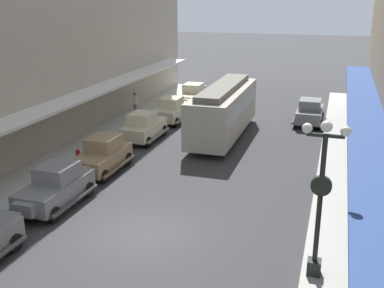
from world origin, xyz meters
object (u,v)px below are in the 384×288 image
parked_car_3 (193,95)px  parked_car_6 (102,154)px  parked_car_0 (55,186)px  lamp_post_with_clock (321,194)px  streetcar (223,109)px  parked_car_4 (144,126)px  parked_car_5 (172,109)px  fire_hydrant (78,156)px  pedestrian_1 (135,104)px  pedestrian_0 (354,171)px  parked_car_2 (310,111)px

parked_car_3 → parked_car_6: (0.05, -15.96, 0.00)m
parked_car_0 → lamp_post_with_clock: (11.07, -2.31, 2.04)m
parked_car_3 → lamp_post_with_clock: bearing=-63.7°
parked_car_0 → streetcar: streetcar is taller
parked_car_0 → parked_car_4: 10.17m
parked_car_3 → streetcar: streetcar is taller
parked_car_5 → fire_hydrant: (-1.65, -10.29, -0.38)m
parked_car_4 → fire_hydrant: size_ratio=5.20×
streetcar → pedestrian_1: streetcar is taller
parked_car_0 → parked_car_5: bearing=90.1°
parked_car_3 → streetcar: 9.27m
parked_car_0 → parked_car_5: 15.00m
parked_car_0 → parked_car_5: (-0.02, 15.00, 0.00)m
fire_hydrant → pedestrian_0: (14.06, 0.83, 0.45)m
lamp_post_with_clock → parked_car_6: bearing=149.0°
pedestrian_0 → fire_hydrant: bearing=-176.6°
parked_car_0 → pedestrian_1: size_ratio=2.56×
parked_car_0 → parked_car_3: (-0.10, 20.33, 0.00)m
streetcar → fire_hydrant: bearing=-128.8°
parked_car_2 → streetcar: (-5.10, -4.99, 0.96)m
parked_car_4 → parked_car_6: (0.12, -5.80, 0.00)m
parked_car_6 → streetcar: size_ratio=0.44×
streetcar → fire_hydrant: size_ratio=11.72×
streetcar → pedestrian_1: bearing=157.3°
fire_hydrant → parked_car_3: bearing=84.2°
parked_car_2 → lamp_post_with_clock: size_ratio=0.83×
parked_car_3 → parked_car_4: 10.16m
streetcar → lamp_post_with_clock: 16.09m
parked_car_4 → pedestrian_0: parked_car_4 is taller
parked_car_5 → streetcar: (4.48, -2.67, 0.96)m
streetcar → pedestrian_0: 10.48m
parked_car_2 → parked_car_3: same height
parked_car_0 → parked_car_6: 4.37m
parked_car_3 → parked_car_2: bearing=-17.3°
parked_car_0 → parked_car_2: (9.56, 17.32, 0.00)m
pedestrian_1 → lamp_post_with_clock: bearing=-51.4°
streetcar → parked_car_6: bearing=-119.6°
parked_car_3 → parked_car_4: size_ratio=1.00×
parked_car_4 → parked_car_5: same height
parked_car_0 → pedestrian_0: parked_car_0 is taller
lamp_post_with_clock → fire_hydrant: bearing=151.2°
streetcar → pedestrian_1: (-7.59, 3.17, -0.89)m
parked_car_5 → parked_car_6: (-0.03, -10.63, 0.00)m
parked_car_2 → parked_car_3: (-9.66, 3.01, 0.00)m
parked_car_2 → pedestrian_1: 12.82m
parked_car_4 → parked_car_3: bearing=89.6°
parked_car_2 → parked_car_4: 12.08m
parked_car_3 → pedestrian_1: (-3.03, -4.84, 0.07)m
parked_car_2 → fire_hydrant: bearing=-131.7°
parked_car_6 → streetcar: 9.19m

